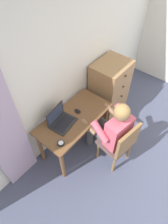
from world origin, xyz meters
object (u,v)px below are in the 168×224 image
Objects in this scene: dresser at (109,90)px; laptop at (61,120)px; chair at (120,143)px; computer_mouse at (78,111)px; desk at (74,123)px; desk_clock at (61,143)px; person_seated at (111,128)px.

dresser reaches higher than laptop.
dresser is 1.04m from chair.
laptop is (-1.13, 0.03, 0.23)m from dresser.
desk is at bearing -164.88° from computer_mouse.
person_seated is at bearing -26.73° from desk_clock.
chair is at bearing -39.28° from desk_clock.
desk is 1.06× the size of dresser.
dresser is at bearing 2.90° from desk.
laptop is 3.71× the size of computer_mouse.
desk_clock is (-0.53, -0.19, -0.00)m from computer_mouse.
computer_mouse is 0.56m from desk_clock.
desk is 0.70m from chair.
person_seated is 0.52m from computer_mouse.
desk is at bearing -23.40° from laptop.
dresser is 1.22× the size of chair.
person_seated is at bearing -77.19° from computer_mouse.
desk_clock is at bearing -159.11° from desk.
desk is at bearing 114.33° from person_seated.
person_seated reaches higher than chair.
person_seated is at bearing -54.77° from laptop.
laptop reaches higher than computer_mouse.
desk_clock is at bearing -135.87° from laptop.
dresser is at bearing -1.38° from laptop.
person_seated is 3.19× the size of laptop.
desk_clock is at bearing 153.27° from person_seated.
laptop reaches higher than desk.
computer_mouse is at bearing 13.87° from desk.
chair is 0.73m from computer_mouse.
desk is 0.94× the size of person_seated.
person_seated is (0.22, -0.48, 0.07)m from desk.
desk is 1.29× the size of chair.
laptop is at bearing 44.13° from desk_clock.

